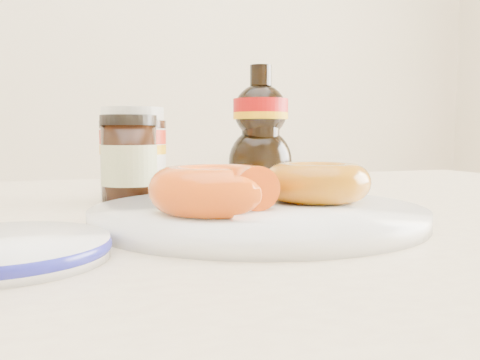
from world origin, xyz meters
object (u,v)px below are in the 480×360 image
object	(u,v)px
syrup_bottle	(261,129)
donut_whole	(317,182)
nutella_jar	(133,150)
dark_jar	(129,161)
dining_table	(183,292)
donut_bitten	(215,189)
plate	(258,214)

from	to	relation	value
syrup_bottle	donut_whole	bearing A→B (deg)	-96.37
nutella_jar	syrup_bottle	world-z (taller)	syrup_bottle
nutella_jar	dark_jar	xyz separation A→B (m)	(-0.01, -0.05, -0.01)
dining_table	syrup_bottle	bearing A→B (deg)	47.41
nutella_jar	donut_bitten	bearing A→B (deg)	-80.50
donut_whole	dining_table	bearing A→B (deg)	153.33
dining_table	dark_jar	world-z (taller)	dark_jar
syrup_bottle	donut_bitten	bearing A→B (deg)	-118.16
nutella_jar	donut_whole	bearing A→B (deg)	-50.34
donut_whole	dark_jar	xyz separation A→B (m)	(-0.17, 0.14, 0.02)
syrup_bottle	dark_jar	distance (m)	0.21
plate	donut_bitten	world-z (taller)	donut_bitten
donut_whole	nutella_jar	world-z (taller)	nutella_jar
nutella_jar	syrup_bottle	bearing A→B (deg)	10.90
donut_whole	donut_bitten	bearing A→B (deg)	-159.98
dining_table	donut_bitten	world-z (taller)	donut_bitten
donut_bitten	dark_jar	world-z (taller)	dark_jar
plate	donut_whole	xyz separation A→B (m)	(0.07, 0.02, 0.03)
syrup_bottle	plate	bearing A→B (deg)	-111.43
plate	dark_jar	xyz separation A→B (m)	(-0.10, 0.16, 0.04)
donut_bitten	syrup_bottle	world-z (taller)	syrup_bottle
dining_table	dark_jar	size ratio (longest dim) A/B	13.76
syrup_bottle	dark_jar	size ratio (longest dim) A/B	1.71
nutella_jar	dark_jar	distance (m)	0.05
dining_table	dark_jar	distance (m)	0.16
nutella_jar	syrup_bottle	xyz separation A→B (m)	(0.18, 0.03, 0.03)
dining_table	dark_jar	xyz separation A→B (m)	(-0.04, 0.08, 0.13)
dining_table	syrup_bottle	size ratio (longest dim) A/B	8.03
dining_table	plate	size ratio (longest dim) A/B	4.64
syrup_bottle	dark_jar	bearing A→B (deg)	-157.21
dining_table	donut_bitten	size ratio (longest dim) A/B	12.54
dining_table	syrup_bottle	world-z (taller)	syrup_bottle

